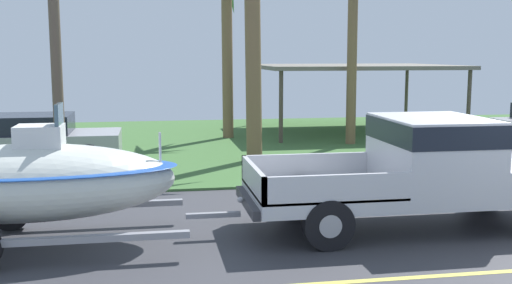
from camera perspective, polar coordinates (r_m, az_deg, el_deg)
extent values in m
cube|color=#3D6633|center=(21.34, 6.94, 0.09)|extent=(36.00, 14.00, 0.11)
cube|color=silver|center=(10.91, 14.20, -4.57)|extent=(5.59, 2.05, 0.22)
cube|color=silver|center=(10.95, 16.20, -0.86)|extent=(1.68, 2.05, 1.19)
cube|color=black|center=(10.90, 16.27, 1.03)|extent=(1.70, 2.07, 0.38)
cube|color=gray|center=(10.34, 5.97, -4.33)|extent=(2.35, 2.05, 0.04)
cube|color=silver|center=(11.23, 4.62, -2.24)|extent=(2.35, 0.08, 0.45)
cube|color=silver|center=(9.37, 7.63, -4.39)|extent=(2.35, 0.08, 0.45)
cube|color=silver|center=(10.05, -0.25, -3.46)|extent=(0.08, 2.05, 0.45)
cube|color=#333338|center=(10.12, -0.81, -5.67)|extent=(0.12, 1.84, 0.16)
sphere|color=#B2B2B7|center=(10.09, -1.49, -5.42)|extent=(0.10, 0.10, 0.10)
cylinder|color=black|center=(12.63, 20.52, -4.18)|extent=(0.80, 0.28, 0.80)
cylinder|color=#9E9EA3|center=(12.63, 20.52, -4.18)|extent=(0.36, 0.29, 0.36)
cylinder|color=black|center=(11.25, 4.10, -5.16)|extent=(0.80, 0.28, 0.80)
cylinder|color=#9E9EA3|center=(11.25, 4.10, -5.16)|extent=(0.36, 0.29, 0.36)
cylinder|color=black|center=(9.55, 6.76, -7.64)|extent=(0.80, 0.28, 0.80)
cylinder|color=#9E9EA3|center=(9.55, 6.76, -7.64)|extent=(0.36, 0.29, 0.36)
cube|color=gray|center=(10.10, -4.03, -6.83)|extent=(0.90, 0.10, 0.08)
cube|color=gray|center=(11.17, -19.56, -5.82)|extent=(4.88, 0.12, 0.10)
cube|color=gray|center=(9.30, -21.60, -8.74)|extent=(4.88, 0.12, 0.10)
cylinder|color=black|center=(11.34, -21.94, -6.06)|extent=(0.64, 0.22, 0.64)
cylinder|color=#9E9EA3|center=(11.34, -21.94, -6.06)|extent=(0.29, 0.23, 0.29)
ellipsoid|color=silver|center=(10.08, -20.67, -3.58)|extent=(4.56, 1.82, 1.20)
ellipsoid|color=#1E4CA5|center=(10.05, -20.73, -2.40)|extent=(4.65, 1.86, 0.12)
cube|color=silver|center=(9.95, -19.54, -0.37)|extent=(0.70, 0.60, 0.65)
cube|color=slate|center=(9.85, -17.96, 2.41)|extent=(0.06, 0.56, 0.36)
cylinder|color=silver|center=(9.82, -8.97, -0.55)|extent=(0.04, 0.04, 0.50)
cube|color=#99999E|center=(17.63, -20.35, -0.33)|extent=(4.78, 1.87, 0.70)
cube|color=black|center=(17.60, -21.21, 1.58)|extent=(2.68, 1.72, 0.50)
cylinder|color=black|center=(18.26, -14.83, -0.44)|extent=(0.66, 0.22, 0.66)
cylinder|color=#9E9EA3|center=(18.26, -14.83, -0.44)|extent=(0.30, 0.23, 0.30)
cylinder|color=black|center=(16.60, -15.32, -1.31)|extent=(0.66, 0.22, 0.66)
cylinder|color=#9E9EA3|center=(16.60, -15.32, -1.31)|extent=(0.30, 0.23, 0.30)
cylinder|color=black|center=(22.35, 22.48, 0.75)|extent=(0.66, 0.22, 0.66)
cylinder|color=#9E9EA3|center=(22.35, 22.48, 0.75)|extent=(0.30, 0.23, 0.30)
cylinder|color=#4C4238|center=(27.42, 13.89, 4.29)|extent=(0.14, 0.14, 2.45)
cylinder|color=#4C4238|center=(22.67, 19.28, 3.29)|extent=(0.14, 0.14, 2.45)
cylinder|color=#4C4238|center=(25.47, -0.18, 4.25)|extent=(0.14, 0.14, 2.45)
cylinder|color=#4C4238|center=(20.27, 2.35, 3.21)|extent=(0.14, 0.14, 2.45)
cube|color=#6B665B|center=(23.66, 9.06, 6.98)|extent=(7.24, 5.81, 0.14)
cylinder|color=brown|center=(17.03, -0.30, 9.63)|extent=(0.44, 0.98, 6.84)
cylinder|color=brown|center=(21.65, -2.70, 8.14)|extent=(0.38, 0.63, 5.94)
cylinder|color=brown|center=(20.26, 8.99, 8.98)|extent=(0.32, 0.39, 6.60)
cylinder|color=brown|center=(14.22, -18.41, 12.11)|extent=(0.24, 0.24, 8.12)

